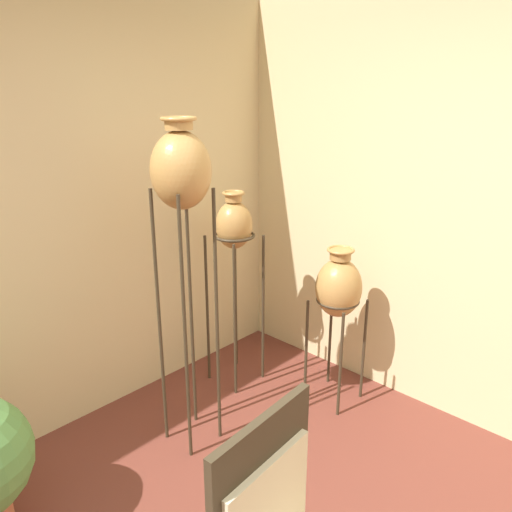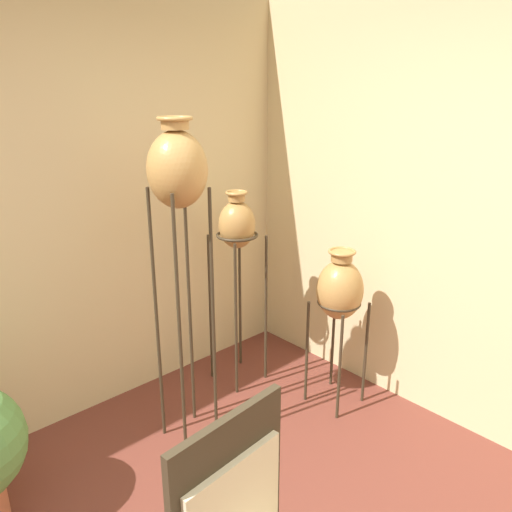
{
  "view_description": "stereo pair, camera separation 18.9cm",
  "coord_description": "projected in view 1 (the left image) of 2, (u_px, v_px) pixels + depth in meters",
  "views": [
    {
      "loc": [
        -0.89,
        -0.71,
        2.06
      ],
      "look_at": [
        1.25,
        1.32,
        1.06
      ],
      "focal_mm": 35.0,
      "sensor_mm": 36.0,
      "label": 1
    },
    {
      "loc": [
        -0.76,
        -0.84,
        2.06
      ],
      "look_at": [
        1.25,
        1.32,
        1.06
      ],
      "focal_mm": 35.0,
      "sensor_mm": 36.0,
      "label": 2
    }
  ],
  "objects": [
    {
      "name": "vase_stand_tall",
      "position": [
        181.0,
        178.0,
        2.59
      ],
      "size": [
        0.32,
        0.32,
        1.93
      ],
      "color": "#382D1E",
      "rests_on": "ground_plane"
    },
    {
      "name": "vase_stand_medium",
      "position": [
        234.0,
        231.0,
        3.38
      ],
      "size": [
        0.3,
        0.3,
        1.41
      ],
      "color": "#382D1E",
      "rests_on": "ground_plane"
    },
    {
      "name": "vase_stand_short",
      "position": [
        339.0,
        289.0,
        3.24
      ],
      "size": [
        0.3,
        0.3,
        1.1
      ],
      "color": "#382D1E",
      "rests_on": "ground_plane"
    }
  ]
}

